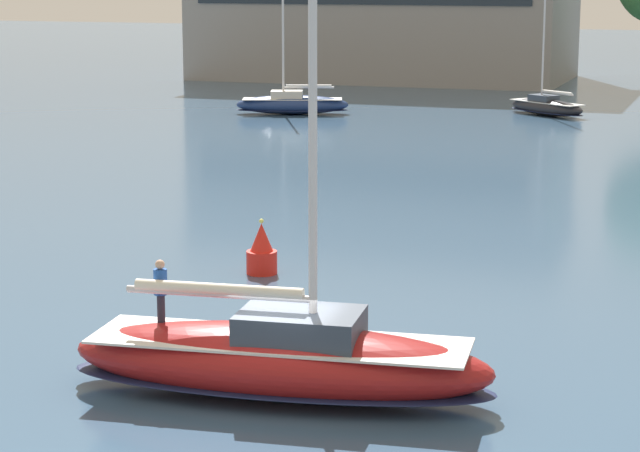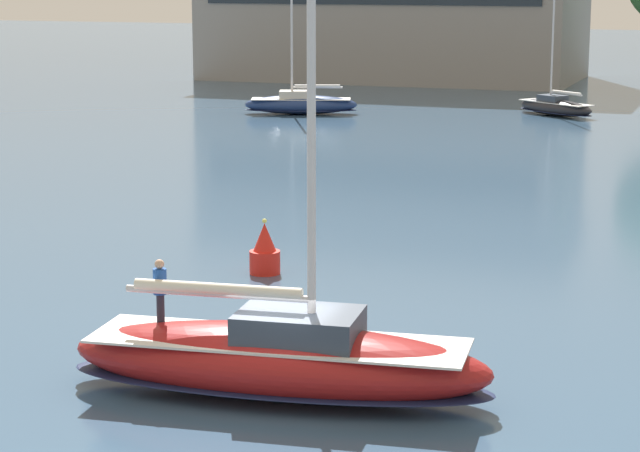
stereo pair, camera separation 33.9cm
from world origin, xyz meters
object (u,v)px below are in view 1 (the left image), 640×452
object	(u,v)px
channel_buoy	(262,252)
sailboat_moored_mid_channel	(292,104)
sailboat_main	(280,357)
sailboat_moored_near_marina	(547,106)

from	to	relation	value
channel_buoy	sailboat_moored_mid_channel	bearing A→B (deg)	109.21
sailboat_main	sailboat_moored_mid_channel	xyz separation A→B (m)	(-21.11, 57.43, -0.22)
sailboat_moored_near_marina	sailboat_moored_mid_channel	bearing A→B (deg)	-162.96
sailboat_moored_near_marina	sailboat_moored_mid_channel	distance (m)	18.35
sailboat_moored_near_marina	channel_buoy	xyz separation A→B (m)	(-1.55, -51.25, 0.11)
sailboat_main	sailboat_moored_near_marina	distance (m)	62.91
channel_buoy	sailboat_moored_near_marina	bearing A→B (deg)	88.27
sailboat_moored_near_marina	sailboat_moored_mid_channel	size ratio (longest dim) A/B	0.84
sailboat_moored_mid_channel	sailboat_moored_near_marina	bearing A→B (deg)	17.04
sailboat_main	channel_buoy	distance (m)	12.64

